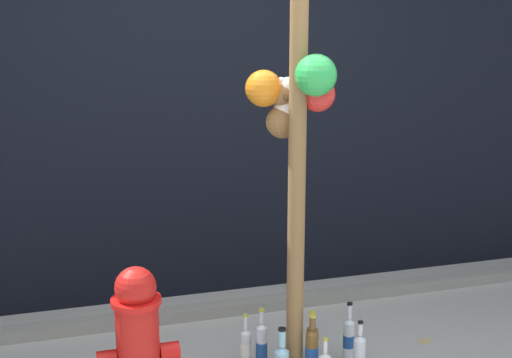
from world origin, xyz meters
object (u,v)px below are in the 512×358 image
at_px(fire_hydrant, 138,343).
at_px(bottle_0, 262,346).
at_px(memorial_post, 297,63).
at_px(bottle_6, 246,348).
at_px(bottle_5, 295,348).
at_px(bottle_2, 359,356).
at_px(bottle_7, 298,331).
at_px(bottle_4, 349,338).
at_px(bottle_8, 312,354).
at_px(bottle_1, 312,341).

relative_size(fire_hydrant, bottle_0, 2.18).
height_order(memorial_post, bottle_6, memorial_post).
xyz_separation_m(bottle_0, bottle_5, (0.18, -0.07, -0.01)).
xyz_separation_m(fire_hydrant, bottle_2, (1.21, 0.02, -0.26)).
relative_size(fire_hydrant, bottle_6, 2.37).
bearing_deg(bottle_7, fire_hydrant, -158.07).
bearing_deg(memorial_post, bottle_7, 64.10).
bearing_deg(fire_hydrant, memorial_post, 10.39).
height_order(memorial_post, bottle_2, memorial_post).
distance_m(memorial_post, bottle_0, 1.61).
xyz_separation_m(memorial_post, bottle_7, (0.11, 0.24, -1.59)).
relative_size(fire_hydrant, bottle_5, 2.50).
relative_size(fire_hydrant, bottle_7, 2.20).
bearing_deg(bottle_4, bottle_2, -98.62).
bearing_deg(fire_hydrant, bottle_6, 25.93).
bearing_deg(fire_hydrant, bottle_5, 13.64).
xyz_separation_m(fire_hydrant, bottle_4, (1.24, 0.24, -0.26)).
distance_m(bottle_5, bottle_8, 0.17).
xyz_separation_m(memorial_post, bottle_4, (0.37, 0.08, -1.60)).
bearing_deg(bottle_6, bottle_1, -3.47).
height_order(fire_hydrant, bottle_8, fire_hydrant).
xyz_separation_m(memorial_post, bottle_1, (0.17, 0.13, -1.62)).
relative_size(bottle_1, bottle_8, 0.77).
bearing_deg(bottle_1, bottle_8, -111.48).
relative_size(fire_hydrant, bottle_4, 2.20).
bearing_deg(bottle_2, bottle_5, 146.63).
bearing_deg(bottle_7, bottle_8, -96.57).
xyz_separation_m(fire_hydrant, bottle_5, (0.90, 0.22, -0.27)).
xyz_separation_m(bottle_2, bottle_7, (-0.23, 0.38, 0.01)).
bearing_deg(bottle_0, fire_hydrant, -158.14).
height_order(fire_hydrant, bottle_0, fire_hydrant).
distance_m(memorial_post, bottle_1, 1.63).
bearing_deg(bottle_6, bottle_4, -6.85).
relative_size(bottle_0, bottle_2, 1.04).
bearing_deg(bottle_0, bottle_1, -1.10).
bearing_deg(bottle_8, bottle_5, 103.73).
bearing_deg(bottle_4, bottle_5, -177.10).
bearing_deg(bottle_0, bottle_8, -47.08).
bearing_deg(bottle_0, bottle_2, -29.47).
relative_size(memorial_post, bottle_7, 8.04).
height_order(bottle_0, bottle_7, bottle_0).
bearing_deg(bottle_5, bottle_8, -76.27).
bearing_deg(bottle_7, bottle_4, -31.40).
bearing_deg(bottle_4, bottle_1, 166.92).
distance_m(fire_hydrant, bottle_5, 0.96).
relative_size(bottle_4, bottle_5, 1.14).
xyz_separation_m(bottle_5, bottle_7, (0.08, 0.18, 0.01)).
bearing_deg(bottle_2, bottle_8, 171.56).
relative_size(bottle_2, bottle_7, 0.97).
distance_m(memorial_post, fire_hydrant, 1.60).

